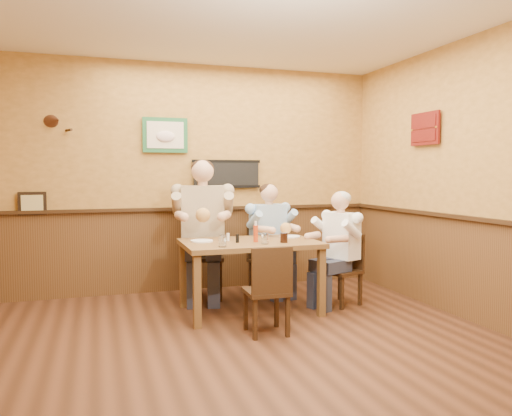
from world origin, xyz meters
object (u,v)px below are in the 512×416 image
at_px(water_glass_mid, 265,238).
at_px(salt_shaker, 228,237).
at_px(diner_tan_shirt, 203,236).
at_px(hot_sauce_bottle, 256,233).
at_px(chair_right_end, 341,269).
at_px(pepper_shaker, 237,238).
at_px(diner_white_elder, 341,254).
at_px(cola_tumbler, 284,238).
at_px(chair_near_side, 266,289).
at_px(chair_back_right, 268,259).
at_px(water_glass_left, 223,241).
at_px(chair_back_left, 203,255).
at_px(diner_blue_polo, 268,245).
at_px(dining_table, 250,250).

xyz_separation_m(water_glass_mid, salt_shaker, (-0.29, 0.35, -0.02)).
distance_m(diner_tan_shirt, hot_sauce_bottle, 0.91).
xyz_separation_m(hot_sauce_bottle, salt_shaker, (-0.25, 0.19, -0.06)).
bearing_deg(water_glass_mid, chair_right_end, 11.61).
bearing_deg(pepper_shaker, diner_white_elder, 1.37).
bearing_deg(cola_tumbler, water_glass_mid, -172.78).
height_order(water_glass_mid, cola_tumbler, water_glass_mid).
bearing_deg(pepper_shaker, chair_near_side, -82.52).
height_order(water_glass_mid, salt_shaker, water_glass_mid).
bearing_deg(chair_back_right, hot_sauce_bottle, -128.13).
xyz_separation_m(water_glass_left, hot_sauce_bottle, (0.41, 0.23, 0.04)).
relative_size(chair_right_end, pepper_shaker, 9.10).
height_order(chair_back_left, diner_blue_polo, diner_blue_polo).
bearing_deg(chair_back_right, diner_white_elder, -60.57).
distance_m(chair_back_right, diner_tan_shirt, 0.84).
bearing_deg(salt_shaker, chair_back_left, 102.43).
relative_size(diner_blue_polo, salt_shaker, 15.21).
distance_m(chair_back_left, cola_tumbler, 1.18).
relative_size(chair_right_end, diner_white_elder, 0.70).
xyz_separation_m(cola_tumbler, salt_shaker, (-0.51, 0.32, -0.01)).
xyz_separation_m(chair_right_end, diner_white_elder, (0.00, 0.00, 0.17)).
height_order(dining_table, chair_back_left, chair_back_left).
bearing_deg(chair_back_left, diner_tan_shirt, 11.67).
relative_size(chair_right_end, diner_blue_polo, 0.66).
bearing_deg(water_glass_left, chair_back_right, 50.71).
distance_m(chair_near_side, diner_tan_shirt, 1.52).
relative_size(diner_tan_shirt, hot_sauce_bottle, 7.46).
xyz_separation_m(chair_back_left, water_glass_left, (-0.02, -1.04, 0.30)).
distance_m(chair_near_side, pepper_shaker, 0.77).
height_order(diner_blue_polo, salt_shaker, diner_blue_polo).
distance_m(hot_sauce_bottle, salt_shaker, 0.32).
xyz_separation_m(dining_table, diner_tan_shirt, (-0.35, 0.73, 0.07)).
distance_m(chair_back_right, water_glass_mid, 1.06).
xyz_separation_m(diner_tan_shirt, cola_tumbler, (0.65, -0.94, 0.08)).
height_order(water_glass_left, water_glass_mid, water_glass_left).
distance_m(chair_right_end, diner_white_elder, 0.17).
bearing_deg(water_glass_mid, water_glass_left, -171.49).
relative_size(hot_sauce_bottle, salt_shaker, 2.47).
height_order(dining_table, diner_white_elder, diner_white_elder).
distance_m(chair_back_right, diner_white_elder, 0.96).
bearing_deg(pepper_shaker, dining_table, 24.10).
height_order(chair_back_right, salt_shaker, chair_back_right).
relative_size(chair_near_side, pepper_shaker, 9.35).
distance_m(diner_blue_polo, pepper_shaker, 0.98).
relative_size(chair_back_left, diner_white_elder, 0.90).
relative_size(diner_blue_polo, diner_white_elder, 1.06).
relative_size(chair_near_side, water_glass_left, 7.02).
xyz_separation_m(diner_white_elder, pepper_shaker, (-1.20, -0.03, 0.23)).
xyz_separation_m(dining_table, chair_back_left, (-0.35, 0.73, -0.15)).
xyz_separation_m(diner_tan_shirt, hot_sauce_bottle, (0.39, -0.81, 0.12)).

